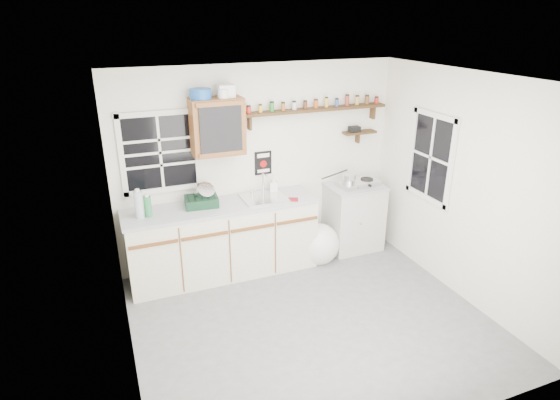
{
  "coord_description": "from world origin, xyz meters",
  "views": [
    {
      "loc": [
        -1.83,
        -3.72,
        3.03
      ],
      "look_at": [
        -0.14,
        0.55,
        1.19
      ],
      "focal_mm": 30.0,
      "sensor_mm": 36.0,
      "label": 1
    }
  ],
  "objects": [
    {
      "name": "room",
      "position": [
        0.0,
        0.0,
        1.25
      ],
      "size": [
        3.64,
        3.24,
        2.54
      ],
      "color": "#58585A",
      "rests_on": "ground"
    },
    {
      "name": "main_cabinet",
      "position": [
        -0.58,
        1.3,
        0.46
      ],
      "size": [
        2.31,
        0.63,
        0.92
      ],
      "color": "beige",
      "rests_on": "floor"
    },
    {
      "name": "right_cabinet",
      "position": [
        1.25,
        1.32,
        0.46
      ],
      "size": [
        0.73,
        0.57,
        0.91
      ],
      "color": "#B9B9B2",
      "rests_on": "floor"
    },
    {
      "name": "sink",
      "position": [
        -0.05,
        1.3,
        0.93
      ],
      "size": [
        0.52,
        0.44,
        0.29
      ],
      "color": "silver",
      "rests_on": "main_cabinet"
    },
    {
      "name": "upper_cabinet",
      "position": [
        -0.55,
        1.44,
        1.82
      ],
      "size": [
        0.6,
        0.32,
        0.65
      ],
      "color": "brown",
      "rests_on": "wall_back"
    },
    {
      "name": "upper_cabinet_clutter",
      "position": [
        -0.6,
        1.44,
        2.21
      ],
      "size": [
        0.5,
        0.24,
        0.14
      ],
      "color": "#1A52AA",
      "rests_on": "upper_cabinet"
    },
    {
      "name": "spice_shelf",
      "position": [
        0.73,
        1.51,
        1.93
      ],
      "size": [
        1.91,
        0.18,
        0.35
      ],
      "color": "black",
      "rests_on": "wall_back"
    },
    {
      "name": "secondary_shelf",
      "position": [
        1.36,
        1.52,
        1.58
      ],
      "size": [
        0.45,
        0.16,
        0.24
      ],
      "color": "black",
      "rests_on": "wall_back"
    },
    {
      "name": "warning_sign",
      "position": [
        0.05,
        1.59,
        1.28
      ],
      "size": [
        0.22,
        0.02,
        0.3
      ],
      "color": "black",
      "rests_on": "wall_back"
    },
    {
      "name": "window_back",
      "position": [
        -1.2,
        1.59,
        1.55
      ],
      "size": [
        0.93,
        0.03,
        0.98
      ],
      "color": "black",
      "rests_on": "wall_back"
    },
    {
      "name": "window_right",
      "position": [
        1.79,
        0.55,
        1.45
      ],
      "size": [
        0.03,
        0.78,
        1.08
      ],
      "color": "black",
      "rests_on": "wall_back"
    },
    {
      "name": "water_bottles",
      "position": [
        -1.49,
        1.26,
        1.07
      ],
      "size": [
        0.18,
        0.1,
        0.34
      ],
      "color": "#A6BAC3",
      "rests_on": "main_cabinet"
    },
    {
      "name": "dish_rack",
      "position": [
        -0.8,
        1.35,
        1.01
      ],
      "size": [
        0.4,
        0.32,
        0.28
      ],
      "rotation": [
        0.0,
        0.0,
        -0.1
      ],
      "color": "black",
      "rests_on": "main_cabinet"
    },
    {
      "name": "soap_bottle",
      "position": [
        0.14,
        1.46,
        1.03
      ],
      "size": [
        0.12,
        0.12,
        0.21
      ],
      "primitive_type": "imported",
      "rotation": [
        0.0,
        0.0,
        -0.3
      ],
      "color": "silver",
      "rests_on": "main_cabinet"
    },
    {
      "name": "rag",
      "position": [
        0.26,
        1.12,
        0.93
      ],
      "size": [
        0.15,
        0.14,
        0.02
      ],
      "primitive_type": "cube",
      "rotation": [
        0.0,
        0.0,
        -0.41
      ],
      "color": "maroon",
      "rests_on": "main_cabinet"
    },
    {
      "name": "hotplate",
      "position": [
        1.27,
        1.3,
        0.95
      ],
      "size": [
        0.58,
        0.35,
        0.08
      ],
      "rotation": [
        0.0,
        0.0,
        0.1
      ],
      "color": "silver",
      "rests_on": "right_cabinet"
    },
    {
      "name": "saucepan",
      "position": [
        1.13,
        1.31,
        1.03
      ],
      "size": [
        0.4,
        0.28,
        0.18
      ],
      "rotation": [
        0.0,
        0.0,
        -0.62
      ],
      "color": "silver",
      "rests_on": "hotplate"
    },
    {
      "name": "trash_bag",
      "position": [
        0.65,
        1.15,
        0.23
      ],
      "size": [
        0.48,
        0.43,
        0.54
      ],
      "color": "silver",
      "rests_on": "floor"
    }
  ]
}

